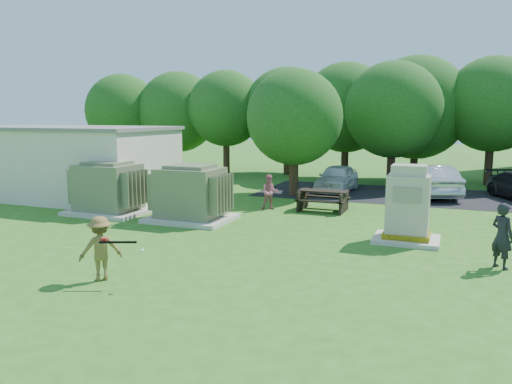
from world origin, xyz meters
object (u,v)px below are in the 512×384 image
at_px(person_by_generator, 502,236).
at_px(car_white, 337,178).
at_px(batter, 100,248).
at_px(car_silver_a, 430,181).
at_px(picnic_table, 323,198).
at_px(generator_cabinet, 408,208).
at_px(transformer_left, 108,189).
at_px(person_at_picnic, 270,192).
at_px(transformer_right, 191,195).

height_order(person_by_generator, car_white, person_by_generator).
distance_m(person_by_generator, car_white, 13.04).
xyz_separation_m(batter, car_silver_a, (6.66, 15.90, -0.01)).
distance_m(picnic_table, batter, 10.74).
bearing_deg(generator_cabinet, transformer_left, 178.42).
bearing_deg(person_at_picnic, batter, -119.01).
relative_size(picnic_table, person_at_picnic, 1.37).
distance_m(generator_cabinet, batter, 9.08).
bearing_deg(generator_cabinet, person_at_picnic, 149.22).
relative_size(picnic_table, car_silver_a, 0.43).
xyz_separation_m(transformer_left, person_by_generator, (13.92, -2.25, -0.12)).
height_order(person_by_generator, car_silver_a, person_by_generator).
bearing_deg(car_silver_a, generator_cabinet, 67.21).
bearing_deg(person_by_generator, generator_cabinet, 6.64).
distance_m(batter, car_white, 15.82).
height_order(transformer_left, person_at_picnic, transformer_left).
xyz_separation_m(batter, person_at_picnic, (0.66, 9.85, -0.05)).
xyz_separation_m(picnic_table, car_white, (-0.60, 5.30, 0.16)).
distance_m(transformer_right, generator_cabinet, 7.74).
bearing_deg(car_silver_a, batter, 45.94).
xyz_separation_m(generator_cabinet, picnic_table, (-3.63, 3.94, -0.51)).
bearing_deg(car_white, transformer_left, -127.70).
relative_size(generator_cabinet, person_at_picnic, 1.65).
relative_size(batter, person_at_picnic, 1.06).
bearing_deg(transformer_right, car_silver_a, 48.96).
xyz_separation_m(transformer_right, person_at_picnic, (1.98, 3.11, -0.25)).
relative_size(transformer_left, batter, 1.95).
height_order(transformer_right, picnic_table, transformer_right).
relative_size(batter, person_by_generator, 0.90).
distance_m(transformer_left, car_white, 11.48).
xyz_separation_m(picnic_table, person_by_generator, (6.11, -5.88, 0.32)).
distance_m(transformer_right, picnic_table, 5.50).
bearing_deg(batter, transformer_left, -96.98).
xyz_separation_m(transformer_right, car_silver_a, (7.97, 9.16, -0.21)).
xyz_separation_m(transformer_right, picnic_table, (4.10, 3.63, -0.44)).
height_order(batter, car_white, batter).
bearing_deg(batter, picnic_table, -148.68).
height_order(transformer_left, picnic_table, transformer_left).
bearing_deg(person_at_picnic, car_white, 50.22).
bearing_deg(transformer_left, car_silver_a, 38.12).
bearing_deg(car_silver_a, transformer_right, 27.61).
bearing_deg(person_by_generator, transformer_left, 35.39).
distance_m(person_at_picnic, car_silver_a, 8.51).
distance_m(transformer_right, person_by_generator, 10.46).
bearing_deg(transformer_right, picnic_table, 41.50).
distance_m(transformer_right, car_silver_a, 12.15).
relative_size(picnic_table, batter, 1.29).
relative_size(transformer_left, picnic_table, 1.51).
relative_size(transformer_right, car_silver_a, 0.65).
xyz_separation_m(generator_cabinet, person_by_generator, (2.48, -1.93, -0.19)).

